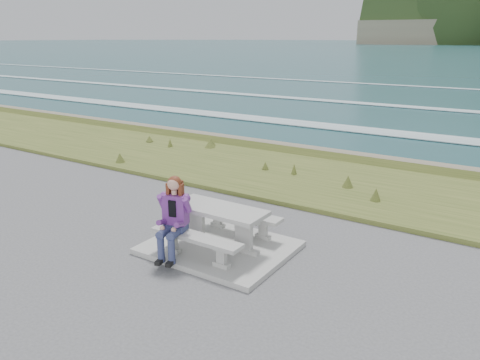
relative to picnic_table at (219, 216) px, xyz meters
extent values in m
cube|color=#A4A49F|center=(0.00, 0.00, -0.63)|extent=(2.60, 2.10, 0.10)
cube|color=#A4A49F|center=(-0.54, 0.00, -0.54)|extent=(0.62, 0.12, 0.08)
cube|color=#A4A49F|center=(-0.54, 0.00, -0.25)|extent=(0.34, 0.09, 0.51)
cube|color=#A4A49F|center=(-0.54, 0.00, 0.05)|extent=(0.62, 0.12, 0.08)
cube|color=#A4A49F|center=(0.54, 0.00, -0.54)|extent=(0.62, 0.12, 0.08)
cube|color=#A4A49F|center=(0.54, 0.00, -0.25)|extent=(0.34, 0.09, 0.51)
cube|color=#A4A49F|center=(0.54, 0.00, 0.05)|extent=(0.62, 0.12, 0.08)
cube|color=#A4A49F|center=(0.00, 0.00, 0.13)|extent=(1.80, 0.75, 0.08)
cube|color=#A4A49F|center=(-0.54, -0.70, -0.54)|extent=(0.30, 0.12, 0.08)
cube|color=#A4A49F|center=(-0.54, -0.70, -0.39)|extent=(0.17, 0.09, 0.22)
cube|color=#A4A49F|center=(-0.54, -0.70, -0.24)|extent=(0.30, 0.12, 0.08)
cube|color=#A4A49F|center=(0.54, -0.70, -0.54)|extent=(0.30, 0.12, 0.08)
cube|color=#A4A49F|center=(0.54, -0.70, -0.39)|extent=(0.17, 0.09, 0.22)
cube|color=#A4A49F|center=(0.54, -0.70, -0.24)|extent=(0.30, 0.12, 0.08)
cube|color=#A4A49F|center=(0.00, -0.70, -0.17)|extent=(1.80, 0.35, 0.07)
cube|color=#A4A49F|center=(-0.54, 0.70, -0.54)|extent=(0.30, 0.12, 0.08)
cube|color=#A4A49F|center=(-0.54, 0.70, -0.39)|extent=(0.17, 0.09, 0.22)
cube|color=#A4A49F|center=(-0.54, 0.70, -0.24)|extent=(0.30, 0.12, 0.08)
cube|color=#A4A49F|center=(0.54, 0.70, -0.54)|extent=(0.30, 0.12, 0.08)
cube|color=#A4A49F|center=(0.54, 0.70, -0.39)|extent=(0.17, 0.09, 0.22)
cube|color=#A4A49F|center=(0.54, 0.70, -0.24)|extent=(0.30, 0.12, 0.08)
cube|color=#A4A49F|center=(0.00, 0.70, -0.17)|extent=(1.80, 0.35, 0.07)
cube|color=#394B1C|center=(0.00, 5.00, -0.68)|extent=(160.00, 4.50, 0.22)
cube|color=#68604E|center=(0.00, 7.90, -0.68)|extent=(160.00, 0.80, 2.20)
cube|color=white|center=(0.00, 14.00, -2.42)|extent=(220.00, 3.00, 0.06)
cube|color=white|center=(0.00, 22.00, -2.42)|extent=(220.00, 2.00, 0.06)
cube|color=white|center=(0.00, 34.00, -2.42)|extent=(220.00, 1.40, 0.06)
cube|color=navy|center=(-0.40, -0.91, -0.30)|extent=(0.55, 0.80, 0.57)
cube|color=#6D2D87|center=(-0.46, -0.68, 0.26)|extent=(0.47, 0.34, 0.54)
sphere|color=#DAA188|center=(-0.45, -0.70, 0.73)|extent=(0.23, 0.23, 0.23)
sphere|color=#5A1F14|center=(-0.46, -0.68, 0.74)|extent=(0.25, 0.25, 0.25)
camera|label=1|loc=(4.71, -6.56, 3.17)|focal=35.00mm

